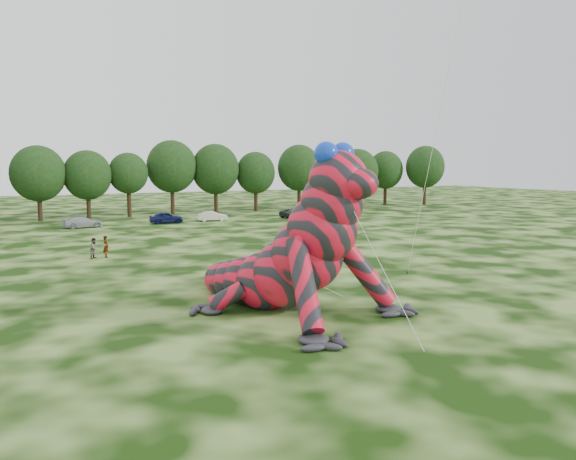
% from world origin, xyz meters
% --- Properties ---
extents(ground, '(240.00, 240.00, 0.00)m').
position_xyz_m(ground, '(0.00, 0.00, 0.00)').
color(ground, '#16330A').
rests_on(ground, ground).
extents(inflatable_gecko, '(19.24, 20.56, 8.19)m').
position_xyz_m(inflatable_gecko, '(-2.81, 4.98, 4.09)').
color(inflatable_gecko, red).
rests_on(inflatable_gecko, ground).
extents(tree_7, '(6.68, 6.01, 9.48)m').
position_xyz_m(tree_7, '(-10.08, 56.80, 4.74)').
color(tree_7, black).
rests_on(tree_7, ground).
extents(tree_8, '(6.14, 5.53, 8.94)m').
position_xyz_m(tree_8, '(-4.22, 56.99, 4.47)').
color(tree_8, black).
rests_on(tree_8, ground).
extents(tree_9, '(5.27, 4.74, 8.68)m').
position_xyz_m(tree_9, '(1.06, 57.35, 4.34)').
color(tree_9, black).
rests_on(tree_9, ground).
extents(tree_10, '(7.09, 6.38, 10.50)m').
position_xyz_m(tree_10, '(7.40, 58.58, 5.25)').
color(tree_10, black).
rests_on(tree_10, ground).
extents(tree_11, '(7.01, 6.31, 10.07)m').
position_xyz_m(tree_11, '(13.79, 58.20, 5.03)').
color(tree_11, black).
rests_on(tree_11, ground).
extents(tree_12, '(5.99, 5.39, 8.97)m').
position_xyz_m(tree_12, '(20.01, 57.74, 4.49)').
color(tree_12, black).
rests_on(tree_12, ground).
extents(tree_13, '(6.83, 6.15, 10.13)m').
position_xyz_m(tree_13, '(27.13, 57.13, 5.06)').
color(tree_13, black).
rests_on(tree_13, ground).
extents(tree_14, '(6.82, 6.14, 9.40)m').
position_xyz_m(tree_14, '(33.46, 58.72, 4.70)').
color(tree_14, black).
rests_on(tree_14, ground).
extents(tree_15, '(7.17, 6.45, 9.63)m').
position_xyz_m(tree_15, '(38.47, 57.77, 4.82)').
color(tree_15, black).
rests_on(tree_15, ground).
extents(tree_16, '(6.26, 5.63, 9.37)m').
position_xyz_m(tree_16, '(45.45, 59.37, 4.69)').
color(tree_16, black).
rests_on(tree_16, ground).
extents(tree_17, '(6.98, 6.28, 10.30)m').
position_xyz_m(tree_17, '(51.95, 56.66, 5.15)').
color(tree_17, black).
rests_on(tree_17, ground).
extents(car_3, '(4.53, 2.26, 1.26)m').
position_xyz_m(car_3, '(-6.35, 46.39, 0.63)').
color(car_3, '#A3A9AD').
rests_on(car_3, ground).
extents(car_4, '(4.14, 1.92, 1.37)m').
position_xyz_m(car_4, '(3.33, 46.93, 0.69)').
color(car_4, '#101646').
rests_on(car_4, ground).
extents(car_5, '(3.91, 1.74, 1.25)m').
position_xyz_m(car_5, '(9.16, 46.90, 0.62)').
color(car_5, silver).
rests_on(car_5, ground).
extents(car_6, '(4.84, 2.79, 1.27)m').
position_xyz_m(car_6, '(20.69, 46.02, 0.64)').
color(car_6, '#2A2A2D').
rests_on(car_6, ground).
extents(car_7, '(4.96, 2.60, 1.37)m').
position_xyz_m(car_7, '(27.51, 48.17, 0.69)').
color(car_7, white).
rests_on(car_7, ground).
extents(spectator_3, '(1.01, 0.65, 1.60)m').
position_xyz_m(spectator_3, '(13.21, 30.01, 0.80)').
color(spectator_3, gray).
rests_on(spectator_3, ground).
extents(spectator_1, '(0.95, 0.96, 1.57)m').
position_xyz_m(spectator_1, '(-8.32, 24.36, 0.78)').
color(spectator_1, gray).
rests_on(spectator_1, ground).
extents(spectator_5, '(1.56, 0.92, 1.60)m').
position_xyz_m(spectator_5, '(7.51, 16.07, 0.80)').
color(spectator_5, gray).
rests_on(spectator_5, ground).
extents(spectator_0, '(0.51, 0.68, 1.69)m').
position_xyz_m(spectator_0, '(-7.47, 24.35, 0.85)').
color(spectator_0, gray).
rests_on(spectator_0, ground).
extents(spectator_2, '(1.27, 1.07, 1.71)m').
position_xyz_m(spectator_2, '(14.55, 32.96, 0.85)').
color(spectator_2, gray).
rests_on(spectator_2, ground).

